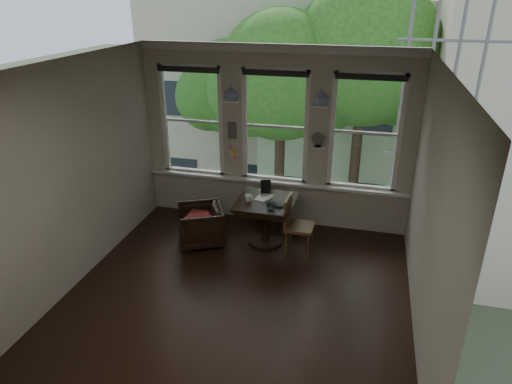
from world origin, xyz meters
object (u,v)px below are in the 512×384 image
(mug, at_px, (248,198))
(laptop, at_px, (272,205))
(armchair_left, at_px, (201,225))
(table, at_px, (265,222))
(side_chair_right, at_px, (300,226))

(mug, bearing_deg, laptop, -10.87)
(armchair_left, distance_m, mug, 0.90)
(table, height_order, armchair_left, table)
(side_chair_right, relative_size, laptop, 2.89)
(armchair_left, relative_size, laptop, 2.21)
(laptop, height_order, mug, mug)
(side_chair_right, height_order, laptop, side_chair_right)
(armchair_left, height_order, mug, mug)
(table, distance_m, armchair_left, 1.03)
(laptop, xyz_separation_m, mug, (-0.39, 0.08, 0.04))
(laptop, bearing_deg, mug, -163.68)
(side_chair_right, bearing_deg, mug, 86.24)
(table, height_order, mug, mug)
(laptop, bearing_deg, armchair_left, -148.13)
(laptop, distance_m, mug, 0.40)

